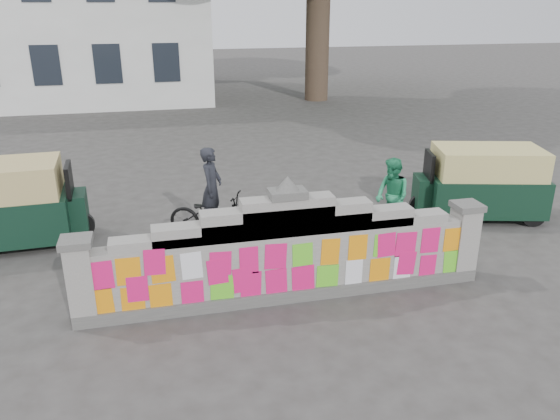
{
  "coord_description": "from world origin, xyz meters",
  "views": [
    {
      "loc": [
        -1.88,
        -7.35,
        4.37
      ],
      "look_at": [
        0.13,
        1.0,
        1.1
      ],
      "focal_mm": 35.0,
      "sensor_mm": 36.0,
      "label": 1
    }
  ],
  "objects_px": {
    "cyclist_bike": "(213,216)",
    "rickshaw_right": "(482,182)",
    "cyclist_rider": "(212,200)",
    "pedestrian": "(392,196)",
    "rickshaw_left": "(2,204)"
  },
  "relations": [
    {
      "from": "pedestrian",
      "to": "rickshaw_right",
      "type": "xyz_separation_m",
      "value": [
        2.24,
        0.35,
        0.03
      ]
    },
    {
      "from": "rickshaw_left",
      "to": "rickshaw_right",
      "type": "bearing_deg",
      "value": -7.11
    },
    {
      "from": "cyclist_bike",
      "to": "rickshaw_left",
      "type": "relative_size",
      "value": 0.6
    },
    {
      "from": "cyclist_rider",
      "to": "rickshaw_left",
      "type": "distance_m",
      "value": 3.91
    },
    {
      "from": "cyclist_bike",
      "to": "cyclist_rider",
      "type": "xyz_separation_m",
      "value": [
        0.0,
        0.0,
        0.33
      ]
    },
    {
      "from": "cyclist_rider",
      "to": "rickshaw_left",
      "type": "bearing_deg",
      "value": 106.57
    },
    {
      "from": "cyclist_bike",
      "to": "cyclist_rider",
      "type": "bearing_deg",
      "value": -65.05
    },
    {
      "from": "cyclist_bike",
      "to": "pedestrian",
      "type": "xyz_separation_m",
      "value": [
        3.52,
        -0.54,
        0.3
      ]
    },
    {
      "from": "cyclist_bike",
      "to": "pedestrian",
      "type": "height_order",
      "value": "pedestrian"
    },
    {
      "from": "cyclist_bike",
      "to": "rickshaw_right",
      "type": "xyz_separation_m",
      "value": [
        5.75,
        -0.19,
        0.33
      ]
    },
    {
      "from": "cyclist_rider",
      "to": "rickshaw_right",
      "type": "height_order",
      "value": "cyclist_rider"
    },
    {
      "from": "cyclist_bike",
      "to": "rickshaw_right",
      "type": "relative_size",
      "value": 0.63
    },
    {
      "from": "rickshaw_left",
      "to": "rickshaw_right",
      "type": "relative_size",
      "value": 1.04
    },
    {
      "from": "cyclist_bike",
      "to": "pedestrian",
      "type": "relative_size",
      "value": 1.16
    },
    {
      "from": "cyclist_rider",
      "to": "pedestrian",
      "type": "relative_size",
      "value": 1.04
    }
  ]
}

